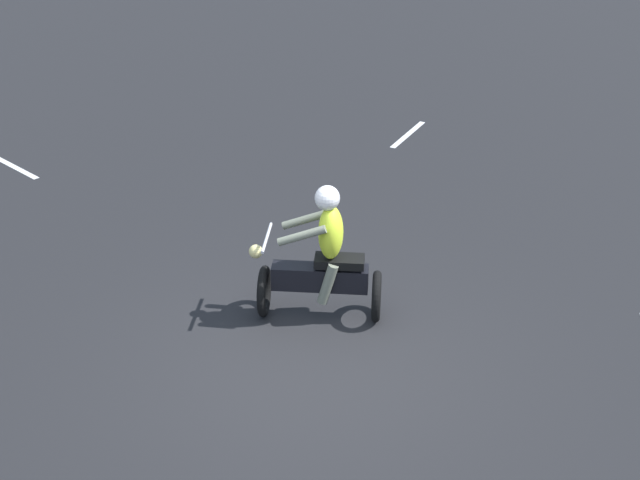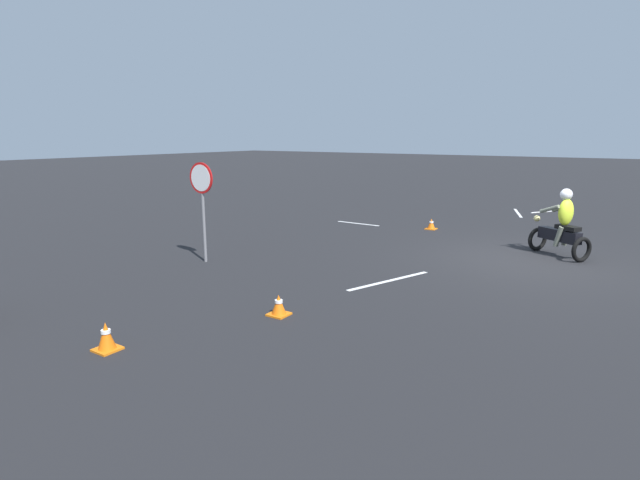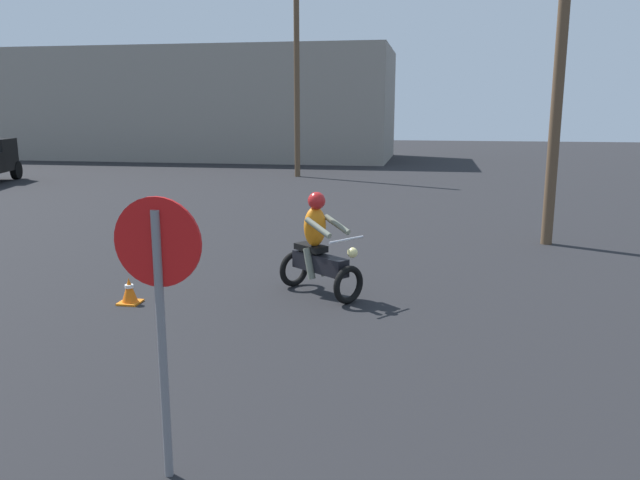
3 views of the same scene
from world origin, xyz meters
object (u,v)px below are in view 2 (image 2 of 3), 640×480
Objects in this scene: traffic_cone_near_right at (431,224)px; traffic_cone_near_left at (106,337)px; motorcycle_rider_foreground at (561,227)px; stop_sign at (202,192)px; traffic_cone_mid_left at (279,305)px.

traffic_cone_near_left is at bearing 87.75° from traffic_cone_near_right.
motorcycle_rider_foreground is 8.56m from stop_sign.
stop_sign is at bearing -59.55° from traffic_cone_near_left.
traffic_cone_mid_left reaches higher than traffic_cone_near_right.
stop_sign reaches higher than traffic_cone_mid_left.
motorcycle_rider_foreground is 4.91× the size of traffic_cone_near_right.
traffic_cone_near_right is (3.90, -1.67, -0.56)m from motorcycle_rider_foreground.
motorcycle_rider_foreground is at bearing -114.92° from traffic_cone_near_left.
stop_sign is at bearing 66.79° from traffic_cone_near_right.
motorcycle_rider_foreground is at bearing -143.11° from stop_sign.
traffic_cone_near_left is at bearing 64.53° from traffic_cone_mid_left.
motorcycle_rider_foreground is 7.67m from traffic_cone_mid_left.
traffic_cone_near_right is at bearing -92.25° from traffic_cone_near_left.
traffic_cone_near_left reaches higher than traffic_cone_near_right.
traffic_cone_near_left is at bearing -171.37° from motorcycle_rider_foreground.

